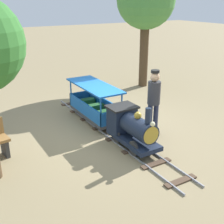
{
  "coord_description": "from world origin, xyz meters",
  "views": [
    {
      "loc": [
        3.4,
        5.83,
        3.14
      ],
      "look_at": [
        0.0,
        0.09,
        0.55
      ],
      "focal_mm": 46.95,
      "sensor_mm": 36.0,
      "label": 1
    }
  ],
  "objects_px": {
    "locomotive": "(131,126)",
    "conductor_person": "(154,98)",
    "passenger_car": "(95,106)",
    "oak_tree_near": "(146,1)"
  },
  "relations": [
    {
      "from": "locomotive",
      "to": "passenger_car",
      "type": "distance_m",
      "value": 1.77
    },
    {
      "from": "passenger_car",
      "to": "oak_tree_near",
      "type": "height_order",
      "value": "oak_tree_near"
    },
    {
      "from": "conductor_person",
      "to": "oak_tree_near",
      "type": "height_order",
      "value": "oak_tree_near"
    },
    {
      "from": "locomotive",
      "to": "passenger_car",
      "type": "xyz_separation_m",
      "value": [
        0.0,
        -1.77,
        -0.06
      ]
    },
    {
      "from": "locomotive",
      "to": "oak_tree_near",
      "type": "relative_size",
      "value": 0.35
    },
    {
      "from": "locomotive",
      "to": "passenger_car",
      "type": "bearing_deg",
      "value": -90.0
    },
    {
      "from": "locomotive",
      "to": "conductor_person",
      "type": "bearing_deg",
      "value": -162.83
    },
    {
      "from": "locomotive",
      "to": "conductor_person",
      "type": "relative_size",
      "value": 0.89
    },
    {
      "from": "locomotive",
      "to": "oak_tree_near",
      "type": "distance_m",
      "value": 5.66
    },
    {
      "from": "passenger_car",
      "to": "conductor_person",
      "type": "xyz_separation_m",
      "value": [
        -0.8,
        1.52,
        0.53
      ]
    }
  ]
}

